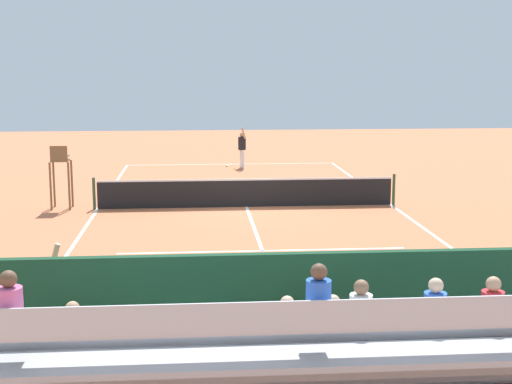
{
  "coord_description": "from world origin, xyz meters",
  "views": [
    {
      "loc": [
        1.69,
        24.58,
        4.76
      ],
      "look_at": [
        0.0,
        4.0,
        1.2
      ],
      "focal_mm": 51.74,
      "sensor_mm": 36.0,
      "label": 1
    }
  ],
  "objects_px": {
    "courtside_bench": "(476,323)",
    "tennis_player": "(242,146)",
    "tennis_ball_near": "(234,169)",
    "umpire_chair": "(60,170)",
    "tennis_net": "(246,192)",
    "line_judge": "(51,301)",
    "bleacher_stand": "(328,353)",
    "tennis_racket": "(228,165)",
    "equipment_bag": "(346,351)"
  },
  "relations": [
    {
      "from": "courtside_bench",
      "to": "tennis_player",
      "type": "bearing_deg",
      "value": -83.99
    },
    {
      "from": "tennis_ball_near",
      "to": "umpire_chair",
      "type": "bearing_deg",
      "value": 54.9
    },
    {
      "from": "tennis_player",
      "to": "courtside_bench",
      "type": "bearing_deg",
      "value": 96.01
    },
    {
      "from": "courtside_bench",
      "to": "tennis_player",
      "type": "distance_m",
      "value": 23.1
    },
    {
      "from": "tennis_net",
      "to": "tennis_ball_near",
      "type": "relative_size",
      "value": 156.06
    },
    {
      "from": "umpire_chair",
      "to": "tennis_ball_near",
      "type": "relative_size",
      "value": 32.42
    },
    {
      "from": "tennis_ball_near",
      "to": "line_judge",
      "type": "relative_size",
      "value": 0.03
    },
    {
      "from": "bleacher_stand",
      "to": "umpire_chair",
      "type": "bearing_deg",
      "value": -68.18
    },
    {
      "from": "bleacher_stand",
      "to": "tennis_ball_near",
      "type": "distance_m",
      "value": 24.5
    },
    {
      "from": "bleacher_stand",
      "to": "tennis_racket",
      "type": "height_order",
      "value": "bleacher_stand"
    },
    {
      "from": "courtside_bench",
      "to": "equipment_bag",
      "type": "height_order",
      "value": "courtside_bench"
    },
    {
      "from": "tennis_net",
      "to": "tennis_racket",
      "type": "height_order",
      "value": "tennis_net"
    },
    {
      "from": "tennis_racket",
      "to": "line_judge",
      "type": "xyz_separation_m",
      "value": [
        3.92,
        23.38,
        1.0
      ]
    },
    {
      "from": "courtside_bench",
      "to": "tennis_racket",
      "type": "distance_m",
      "value": 23.88
    },
    {
      "from": "courtside_bench",
      "to": "tennis_racket",
      "type": "relative_size",
      "value": 3.07
    },
    {
      "from": "tennis_player",
      "to": "tennis_racket",
      "type": "bearing_deg",
      "value": -49.41
    },
    {
      "from": "tennis_net",
      "to": "equipment_bag",
      "type": "relative_size",
      "value": 11.44
    },
    {
      "from": "tennis_ball_near",
      "to": "tennis_net",
      "type": "bearing_deg",
      "value": 89.57
    },
    {
      "from": "umpire_chair",
      "to": "tennis_player",
      "type": "xyz_separation_m",
      "value": [
        -6.67,
        -9.51,
        -0.3
      ]
    },
    {
      "from": "umpire_chair",
      "to": "equipment_bag",
      "type": "relative_size",
      "value": 2.38
    },
    {
      "from": "tennis_net",
      "to": "courtside_bench",
      "type": "xyz_separation_m",
      "value": [
        -2.89,
        13.27,
        0.06
      ]
    },
    {
      "from": "courtside_bench",
      "to": "line_judge",
      "type": "relative_size",
      "value": 0.93
    },
    {
      "from": "tennis_racket",
      "to": "equipment_bag",
      "type": "bearing_deg",
      "value": 92.0
    },
    {
      "from": "bleacher_stand",
      "to": "umpire_chair",
      "type": "xyz_separation_m",
      "value": [
        6.23,
        -15.57,
        0.33
      ]
    },
    {
      "from": "tennis_net",
      "to": "tennis_player",
      "type": "distance_m",
      "value": 9.73
    },
    {
      "from": "tennis_net",
      "to": "tennis_racket",
      "type": "bearing_deg",
      "value": -89.23
    },
    {
      "from": "equipment_bag",
      "to": "tennis_player",
      "type": "bearing_deg",
      "value": -89.45
    },
    {
      "from": "tennis_racket",
      "to": "tennis_player",
      "type": "bearing_deg",
      "value": 130.59
    },
    {
      "from": "tennis_net",
      "to": "bleacher_stand",
      "type": "distance_m",
      "value": 15.39
    },
    {
      "from": "bleacher_stand",
      "to": "equipment_bag",
      "type": "height_order",
      "value": "bleacher_stand"
    },
    {
      "from": "tennis_net",
      "to": "tennis_player",
      "type": "height_order",
      "value": "tennis_player"
    },
    {
      "from": "courtside_bench",
      "to": "tennis_player",
      "type": "xyz_separation_m",
      "value": [
        2.42,
        -22.97,
        0.46
      ]
    },
    {
      "from": "bleacher_stand",
      "to": "equipment_bag",
      "type": "distance_m",
      "value": 2.23
    },
    {
      "from": "bleacher_stand",
      "to": "tennis_ball_near",
      "type": "bearing_deg",
      "value": -90.08
    },
    {
      "from": "tennis_net",
      "to": "line_judge",
      "type": "bearing_deg",
      "value": 72.64
    },
    {
      "from": "tennis_racket",
      "to": "tennis_ball_near",
      "type": "xyz_separation_m",
      "value": [
        -0.21,
        1.31,
        0.02
      ]
    },
    {
      "from": "line_judge",
      "to": "tennis_net",
      "type": "bearing_deg",
      "value": -107.36
    },
    {
      "from": "tennis_net",
      "to": "tennis_player",
      "type": "relative_size",
      "value": 5.35
    },
    {
      "from": "umpire_chair",
      "to": "tennis_racket",
      "type": "distance_m",
      "value": 11.96
    },
    {
      "from": "bleacher_stand",
      "to": "tennis_racket",
      "type": "relative_size",
      "value": 15.47
    },
    {
      "from": "tennis_racket",
      "to": "tennis_ball_near",
      "type": "relative_size",
      "value": 8.87
    },
    {
      "from": "umpire_chair",
      "to": "equipment_bag",
      "type": "height_order",
      "value": "umpire_chair"
    },
    {
      "from": "tennis_racket",
      "to": "tennis_net",
      "type": "bearing_deg",
      "value": 90.77
    },
    {
      "from": "line_judge",
      "to": "tennis_player",
      "type": "bearing_deg",
      "value": -101.29
    },
    {
      "from": "tennis_player",
      "to": "tennis_racket",
      "type": "xyz_separation_m",
      "value": [
        0.61,
        -0.71,
        -1.0
      ]
    },
    {
      "from": "equipment_bag",
      "to": "tennis_player",
      "type": "xyz_separation_m",
      "value": [
        0.22,
        -23.1,
        0.84
      ]
    },
    {
      "from": "bleacher_stand",
      "to": "line_judge",
      "type": "distance_m",
      "value": 4.75
    },
    {
      "from": "tennis_ball_near",
      "to": "tennis_racket",
      "type": "bearing_deg",
      "value": -80.92
    },
    {
      "from": "tennis_net",
      "to": "equipment_bag",
      "type": "height_order",
      "value": "tennis_net"
    },
    {
      "from": "courtside_bench",
      "to": "tennis_ball_near",
      "type": "height_order",
      "value": "courtside_bench"
    }
  ]
}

